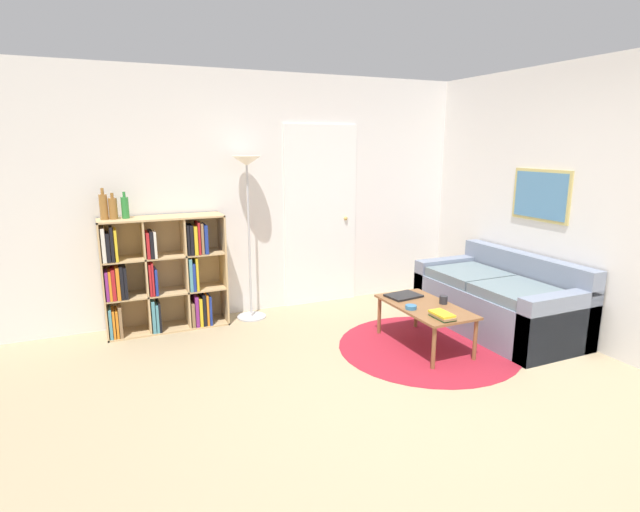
# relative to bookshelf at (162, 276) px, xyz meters

# --- Properties ---
(ground_plane) EXTENTS (14.00, 14.00, 0.00)m
(ground_plane) POSITION_rel_bookshelf_xyz_m (1.36, -2.44, -0.56)
(ground_plane) COLOR tan
(wall_back) EXTENTS (7.35, 0.11, 2.60)m
(wall_back) POSITION_rel_bookshelf_xyz_m (1.38, 0.21, 0.73)
(wall_back) COLOR silver
(wall_back) RESTS_ON ground_plane
(wall_right) EXTENTS (0.08, 5.62, 2.60)m
(wall_right) POSITION_rel_bookshelf_xyz_m (3.56, -1.13, 0.74)
(wall_right) COLOR silver
(wall_right) RESTS_ON ground_plane
(rug) EXTENTS (1.66, 1.66, 0.01)m
(rug) POSITION_rel_bookshelf_xyz_m (2.18, -1.50, -0.56)
(rug) COLOR maroon
(rug) RESTS_ON ground_plane
(bookshelf) EXTENTS (1.18, 0.34, 1.16)m
(bookshelf) POSITION_rel_bookshelf_xyz_m (0.00, 0.00, 0.00)
(bookshelf) COLOR tan
(bookshelf) RESTS_ON ground_plane
(floor_lamp) EXTENTS (0.31, 0.31, 1.73)m
(floor_lamp) POSITION_rel_bookshelf_xyz_m (0.91, -0.03, 0.84)
(floor_lamp) COLOR #B7B7BC
(floor_lamp) RESTS_ON ground_plane
(couch) EXTENTS (0.86, 1.67, 0.76)m
(couch) POSITION_rel_bookshelf_xyz_m (3.14, -1.38, -0.28)
(couch) COLOR gray
(couch) RESTS_ON ground_plane
(coffee_table) EXTENTS (0.52, 0.97, 0.40)m
(coffee_table) POSITION_rel_bookshelf_xyz_m (2.16, -1.45, -0.20)
(coffee_table) COLOR brown
(coffee_table) RESTS_ON ground_plane
(laptop) EXTENTS (0.34, 0.27, 0.02)m
(laptop) POSITION_rel_bookshelf_xyz_m (2.12, -1.14, -0.15)
(laptop) COLOR black
(laptop) RESTS_ON coffee_table
(bowl) EXTENTS (0.10, 0.10, 0.04)m
(bowl) POSITION_rel_bookshelf_xyz_m (1.98, -1.49, -0.15)
(bowl) COLOR teal
(bowl) RESTS_ON coffee_table
(book_stack_on_table) EXTENTS (0.14, 0.23, 0.05)m
(book_stack_on_table) POSITION_rel_bookshelf_xyz_m (2.08, -1.80, -0.14)
(book_stack_on_table) COLOR #196B38
(book_stack_on_table) RESTS_ON coffee_table
(cup) EXTENTS (0.08, 0.08, 0.08)m
(cup) POSITION_rel_bookshelf_xyz_m (2.34, -1.48, -0.13)
(cup) COLOR #28282D
(cup) RESTS_ON coffee_table
(bottle_left) EXTENTS (0.07, 0.07, 0.30)m
(bottle_left) POSITION_rel_bookshelf_xyz_m (-0.47, 0.02, 0.72)
(bottle_left) COLOR olive
(bottle_left) RESTS_ON bookshelf
(bottle_middle) EXTENTS (0.08, 0.08, 0.25)m
(bottle_middle) POSITION_rel_bookshelf_xyz_m (-0.39, 0.01, 0.70)
(bottle_middle) COLOR olive
(bottle_middle) RESTS_ON bookshelf
(bottle_right) EXTENTS (0.07, 0.07, 0.25)m
(bottle_right) POSITION_rel_bookshelf_xyz_m (-0.29, 0.02, 0.70)
(bottle_right) COLOR #2D8438
(bottle_right) RESTS_ON bookshelf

